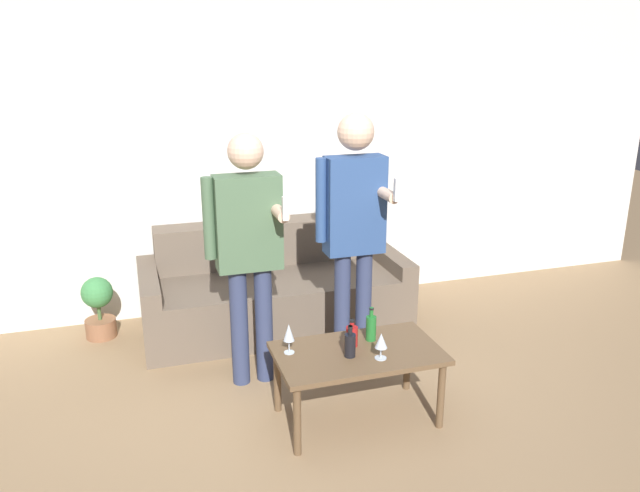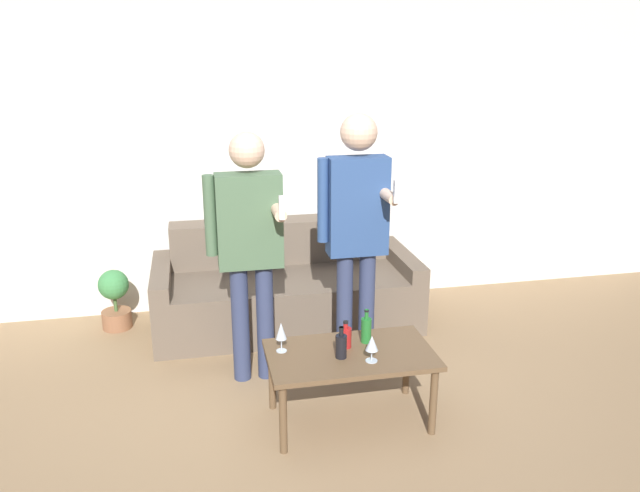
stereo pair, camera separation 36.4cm
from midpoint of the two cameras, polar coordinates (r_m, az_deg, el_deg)
ground_plane at (r=3.54m, az=-2.44°, el=-19.50°), size 16.00×16.00×0.00m
wall_back at (r=5.16m, az=-9.44°, el=8.69°), size 8.00×0.06×2.70m
couch at (r=5.03m, az=-6.36°, el=-4.01°), size 2.06×0.91×0.78m
coffee_table at (r=3.70m, az=0.63°, el=-10.35°), size 0.97×0.56×0.45m
bottle_orange at (r=3.58m, az=-0.18°, el=-9.05°), size 0.06×0.06×0.19m
bottle_green at (r=3.77m, az=1.92°, el=-7.49°), size 0.06×0.06×0.21m
bottle_dark at (r=3.70m, az=0.09°, el=-8.25°), size 0.07×0.07×0.17m
wine_glass_near at (r=3.62m, az=-5.78°, el=-8.01°), size 0.06×0.06×0.18m
wine_glass_far at (r=3.55m, az=2.66°, el=-8.78°), size 0.07×0.07×0.16m
person_standing_left at (r=3.94m, az=-9.24°, el=0.38°), size 0.48×0.42×1.65m
person_standing_right at (r=4.04m, az=0.53°, el=2.21°), size 0.46×0.44×1.75m
potted_plant at (r=5.12m, az=-21.56°, el=-5.13°), size 0.24×0.24×0.48m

